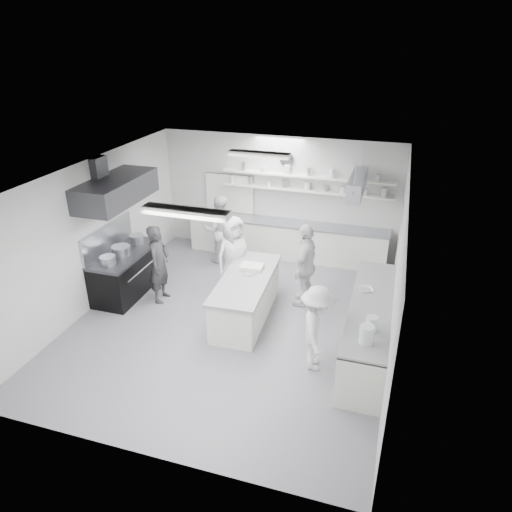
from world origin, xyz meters
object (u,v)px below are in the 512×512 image
(back_counter, at_px, (286,240))
(prep_island, at_px, (246,298))
(stove, at_px, (127,274))
(cook_back, at_px, (220,229))
(right_counter, at_px, (369,328))
(cook_stove, at_px, (159,264))

(back_counter, distance_m, prep_island, 2.98)
(stove, height_order, cook_back, cook_back)
(stove, relative_size, prep_island, 0.79)
(right_counter, bearing_deg, cook_stove, 173.20)
(prep_island, height_order, cook_stove, cook_stove)
(back_counter, height_order, right_counter, right_counter)
(stove, xyz_separation_m, back_counter, (2.90, 2.80, 0.01))
(back_counter, bearing_deg, cook_back, -153.78)
(prep_island, bearing_deg, cook_back, 119.78)
(prep_island, height_order, cook_back, cook_back)
(back_counter, xyz_separation_m, cook_stove, (-2.04, -2.88, 0.39))
(cook_stove, bearing_deg, prep_island, -95.68)
(prep_island, relative_size, cook_back, 1.33)
(right_counter, xyz_separation_m, prep_island, (-2.45, 0.42, -0.05))
(cook_stove, xyz_separation_m, cook_back, (0.53, 2.13, 0.01))
(cook_stove, distance_m, cook_back, 2.20)
(stove, height_order, right_counter, right_counter)
(cook_stove, height_order, cook_back, cook_back)
(back_counter, bearing_deg, prep_island, -91.84)
(prep_island, relative_size, cook_stove, 1.34)
(cook_back, bearing_deg, stove, 31.10)
(back_counter, relative_size, right_counter, 1.52)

